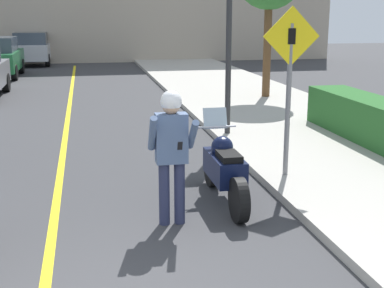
# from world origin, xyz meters

# --- Properties ---
(sidewalk_curb) EXTENTS (4.40, 44.00, 0.13)m
(sidewalk_curb) POSITION_xyz_m (4.80, 4.00, 0.06)
(sidewalk_curb) COLOR #ADA89E
(sidewalk_curb) RESTS_ON ground
(road_center_line) EXTENTS (0.12, 36.00, 0.01)m
(road_center_line) POSITION_xyz_m (-0.60, 6.00, 0.00)
(road_center_line) COLOR yellow
(road_center_line) RESTS_ON ground
(motorcycle) EXTENTS (0.62, 2.13, 1.29)m
(motorcycle) POSITION_xyz_m (1.80, 2.80, 0.50)
(motorcycle) COLOR black
(motorcycle) RESTS_ON ground
(person_biker) EXTENTS (0.59, 0.48, 1.75)m
(person_biker) POSITION_xyz_m (0.93, 2.13, 1.08)
(person_biker) COLOR #282D4C
(person_biker) RESTS_ON ground
(crossing_sign) EXTENTS (0.91, 0.08, 2.66)m
(crossing_sign) POSITION_xyz_m (3.01, 3.51, 1.73)
(crossing_sign) COLOR slate
(crossing_sign) RESTS_ON sidewalk_curb
(traffic_light) EXTENTS (0.26, 0.30, 3.97)m
(traffic_light) POSITION_xyz_m (2.88, 6.65, 2.88)
(traffic_light) COLOR #2D2D30
(traffic_light) RESTS_ON sidewalk_curb
(hedge_row) EXTENTS (0.90, 4.90, 0.84)m
(hedge_row) POSITION_xyz_m (5.60, 5.19, 0.55)
(hedge_row) COLOR #286028
(hedge_row) RESTS_ON sidewalk_curb
(parked_car_silver) EXTENTS (1.88, 4.20, 1.68)m
(parked_car_silver) POSITION_xyz_m (-2.75, 24.99, 0.86)
(parked_car_silver) COLOR black
(parked_car_silver) RESTS_ON ground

